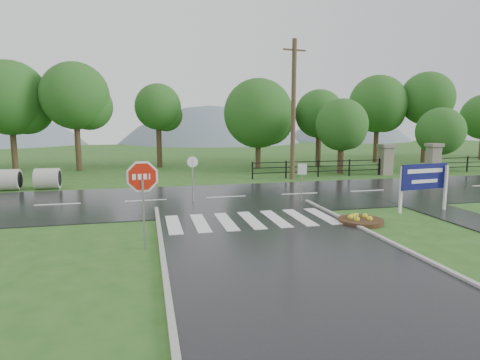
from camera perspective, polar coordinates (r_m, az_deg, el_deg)
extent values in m
plane|color=#2A581D|center=(11.19, 8.32, -12.02)|extent=(120.00, 120.00, 0.00)
cube|color=black|center=(20.49, -1.98, -2.54)|extent=(90.00, 8.00, 0.04)
cube|color=#272729|center=(18.92, 28.30, -4.48)|extent=(2.20, 11.00, 0.04)
cube|color=silver|center=(15.25, -9.42, -6.25)|extent=(0.50, 2.80, 0.02)
cube|color=silver|center=(15.34, -5.67, -6.09)|extent=(0.50, 2.80, 0.02)
cube|color=silver|center=(15.50, -1.99, -5.90)|extent=(0.50, 2.80, 0.02)
cube|color=silver|center=(15.72, 1.61, -5.69)|extent=(0.50, 2.80, 0.02)
cube|color=silver|center=(16.00, 5.09, -5.47)|extent=(0.50, 2.80, 0.02)
cube|color=silver|center=(16.33, 8.43, -5.24)|extent=(0.50, 2.80, 0.02)
cube|color=silver|center=(16.72, 11.63, -5.01)|extent=(0.50, 2.80, 0.02)
cube|color=gray|center=(30.93, 20.00, 2.54)|extent=(0.80, 0.80, 2.00)
cube|color=#6B6659|center=(30.85, 20.11, 4.61)|extent=(1.00, 1.00, 0.24)
cube|color=gray|center=(33.29, 25.78, 2.59)|extent=(0.80, 0.80, 2.00)
cube|color=#6B6659|center=(33.21, 25.91, 4.51)|extent=(1.00, 1.00, 0.24)
cube|color=black|center=(28.47, 11.06, 1.21)|extent=(9.50, 0.05, 0.05)
cube|color=black|center=(28.43, 11.08, 1.91)|extent=(9.50, 0.05, 0.05)
cube|color=black|center=(28.39, 11.10, 2.61)|extent=(9.50, 0.05, 0.05)
cube|color=black|center=(26.85, 1.79, 1.37)|extent=(0.08, 0.08, 1.20)
cube|color=black|center=(30.70, 19.19, 1.79)|extent=(0.08, 0.08, 1.20)
cube|color=black|center=(33.64, 26.40, 1.92)|extent=(0.08, 0.08, 1.20)
sphere|color=slate|center=(80.62, -30.39, -5.89)|extent=(40.00, 40.00, 40.00)
sphere|color=slate|center=(78.58, -4.06, -7.25)|extent=(48.00, 48.00, 48.00)
sphere|color=slate|center=(86.39, 14.59, -3.12)|extent=(36.00, 36.00, 36.00)
cylinder|color=#9E9B93|center=(26.10, -30.19, 0.02)|extent=(1.30, 1.20, 1.20)
cylinder|color=#9E9B93|center=(25.56, -25.69, 0.18)|extent=(1.30, 1.20, 1.20)
cube|color=#939399|center=(12.47, -13.53, -4.90)|extent=(0.06, 0.06, 2.14)
cylinder|color=white|center=(12.27, -13.72, 0.47)|extent=(1.29, 0.05, 1.29)
cylinder|color=red|center=(12.26, -13.72, 0.47)|extent=(1.12, 0.06, 1.12)
cube|color=silver|center=(18.21, 21.94, -1.35)|extent=(0.11, 0.11, 1.99)
cube|color=silver|center=(19.55, 27.19, -1.04)|extent=(0.11, 0.11, 1.99)
cube|color=#0D0E54|center=(18.78, 24.76, 0.45)|extent=(2.38, 0.35, 1.09)
cube|color=white|center=(18.73, 24.87, 1.19)|extent=(1.88, 0.24, 0.18)
cube|color=white|center=(18.78, 24.79, -0.16)|extent=(1.38, 0.18, 0.15)
cylinder|color=#332111|center=(16.10, 16.81, -5.62)|extent=(1.69, 1.69, 0.17)
cube|color=#939399|center=(19.20, 8.77, -0.67)|extent=(0.04, 0.04, 1.78)
cube|color=white|center=(19.08, 8.84, 1.55)|extent=(0.41, 0.16, 0.52)
cylinder|color=#939399|center=(19.25, -6.74, -0.18)|extent=(0.06, 0.06, 2.07)
cylinder|color=white|center=(19.12, -6.78, 2.57)|extent=(0.52, 0.03, 0.52)
cylinder|color=#473523|center=(26.99, 7.59, 9.77)|extent=(0.30, 0.30, 9.13)
cube|color=brown|center=(27.36, 7.76, 17.86)|extent=(1.62, 0.34, 0.10)
cylinder|color=#3D2B1C|center=(30.76, 14.12, 3.71)|extent=(0.44, 0.44, 3.01)
sphere|color=#1E5319|center=(30.67, 14.26, 7.63)|extent=(3.83, 3.83, 3.83)
cylinder|color=#3D2B1C|center=(35.49, 26.42, 3.31)|extent=(0.42, 0.42, 2.56)
sphere|color=#1E5319|center=(35.40, 26.61, 6.20)|extent=(3.73, 3.73, 3.73)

